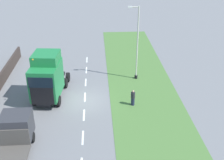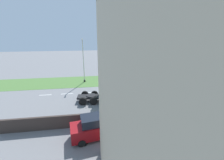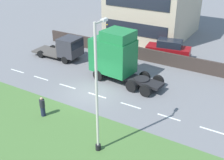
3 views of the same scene
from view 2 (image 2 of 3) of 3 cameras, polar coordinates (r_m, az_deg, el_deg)
ground_plane at (r=24.40m, az=-0.02°, el=-4.34°), size 120.00×120.00×0.00m
grass_verge at (r=30.00m, az=-1.68°, el=-0.09°), size 7.00×44.00×0.01m
lane_markings at (r=24.31m, az=-1.66°, el=-4.42°), size 0.16×21.00×0.00m
boundary_wall at (r=16.15m, az=4.75°, el=-13.85°), size 0.25×24.00×1.40m
lorry_cab at (r=20.28m, az=0.08°, el=-1.73°), size 3.16×7.19×4.92m
flatbed_truck at (r=21.44m, az=19.34°, el=-4.66°), size 2.35×5.78×2.55m
parked_car at (r=14.14m, az=-5.74°, el=-17.28°), size 2.55×4.92×2.15m
lamp_post at (r=28.55m, az=-10.80°, el=6.52°), size 1.29×0.34×8.18m
pedestrian at (r=28.59m, az=0.77°, el=0.64°), size 0.39×0.39×1.60m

